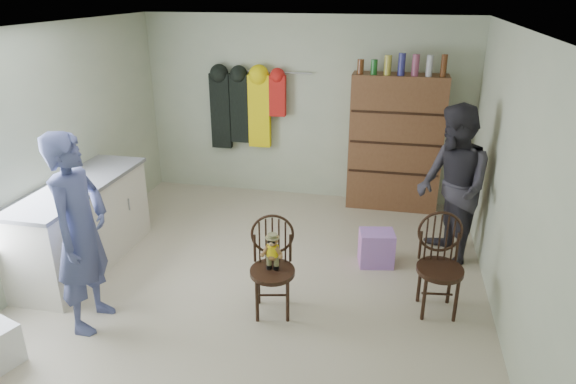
% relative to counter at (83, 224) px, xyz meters
% --- Properties ---
extents(ground_plane, '(5.00, 5.00, 0.00)m').
position_rel_counter_xyz_m(ground_plane, '(1.95, 0.00, -0.47)').
color(ground_plane, beige).
rests_on(ground_plane, ground).
extents(room_walls, '(5.00, 5.00, 5.00)m').
position_rel_counter_xyz_m(room_walls, '(1.95, 0.53, 1.11)').
color(room_walls, beige).
rests_on(room_walls, ground).
extents(counter, '(0.64, 1.86, 0.94)m').
position_rel_counter_xyz_m(counter, '(0.00, 0.00, 0.00)').
color(counter, silver).
rests_on(counter, ground).
extents(chair_front, '(0.49, 0.49, 0.93)m').
position_rel_counter_xyz_m(chair_front, '(2.19, -0.41, 0.06)').
color(chair_front, black).
rests_on(chair_front, ground).
extents(chair_far, '(0.47, 0.47, 0.95)m').
position_rel_counter_xyz_m(chair_far, '(3.67, -0.07, 0.04)').
color(chair_far, black).
rests_on(chair_far, ground).
extents(striped_bag, '(0.41, 0.35, 0.38)m').
position_rel_counter_xyz_m(striped_bag, '(3.08, 0.64, -0.28)').
color(striped_bag, '#E572CD').
rests_on(striped_bag, ground).
extents(person_left, '(0.46, 0.67, 1.78)m').
position_rel_counter_xyz_m(person_left, '(0.65, -0.93, 0.42)').
color(person_left, '#444B7D').
rests_on(person_left, ground).
extents(person_right, '(0.89, 1.01, 1.74)m').
position_rel_counter_xyz_m(person_right, '(3.82, 0.89, 0.40)').
color(person_right, '#2D2B33').
rests_on(person_right, ground).
extents(dresser, '(1.20, 0.39, 2.07)m').
position_rel_counter_xyz_m(dresser, '(3.20, 2.30, 0.44)').
color(dresser, brown).
rests_on(dresser, ground).
extents(coat_rack, '(1.42, 0.12, 1.09)m').
position_rel_counter_xyz_m(coat_rack, '(1.12, 2.38, 0.78)').
color(coat_rack, '#99999E').
rests_on(coat_rack, ground).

